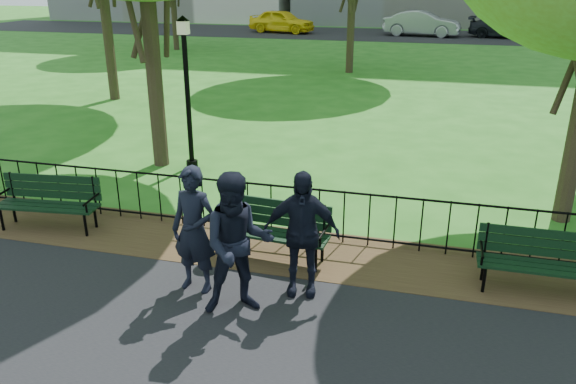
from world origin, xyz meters
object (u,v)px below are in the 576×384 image
(park_bench_main, at_px, (252,220))
(person_right, at_px, (301,233))
(sedan_dark, at_px, (506,27))
(lamppost, at_px, (187,88))
(park_bench_right_a, at_px, (542,256))
(sedan_silver, at_px, (422,23))
(taxi, at_px, (282,21))
(person_left, at_px, (194,230))
(person_mid, at_px, (238,244))
(park_bench_left_a, at_px, (49,197))

(park_bench_main, relative_size, person_right, 1.03)
(sedan_dark, bearing_deg, lamppost, 173.36)
(lamppost, distance_m, person_right, 5.85)
(park_bench_right_a, relative_size, person_right, 0.95)
(person_right, height_order, sedan_silver, person_right)
(park_bench_main, height_order, sedan_dark, sedan_dark)
(person_right, bearing_deg, taxi, 96.76)
(person_left, bearing_deg, park_bench_right_a, 20.65)
(park_bench_main, xyz_separation_m, person_mid, (0.30, -1.44, 0.33))
(park_bench_left_a, bearing_deg, person_mid, -28.14)
(sedan_dark, bearing_deg, person_mid, -179.65)
(park_bench_left_a, distance_m, taxi, 33.54)
(park_bench_right_a, bearing_deg, taxi, 111.19)
(lamppost, height_order, sedan_dark, lamppost)
(park_bench_right_a, height_order, sedan_silver, sedan_silver)
(person_right, bearing_deg, person_left, -177.33)
(person_left, height_order, person_mid, person_mid)
(person_left, distance_m, sedan_dark, 35.47)
(park_bench_main, bearing_deg, person_left, -106.95)
(park_bench_right_a, relative_size, person_mid, 0.89)
(park_bench_left_a, relative_size, person_left, 1.01)
(person_left, height_order, person_right, person_left)
(taxi, distance_m, sedan_dark, 15.28)
(park_bench_main, distance_m, person_left, 1.22)
(taxi, bearing_deg, park_bench_right_a, -147.45)
(person_left, relative_size, person_mid, 0.94)
(person_left, bearing_deg, person_right, 18.15)
(person_mid, bearing_deg, person_right, 20.22)
(person_left, relative_size, sedan_dark, 0.37)
(park_bench_left_a, distance_m, lamppost, 3.91)
(park_bench_left_a, relative_size, sedan_dark, 0.38)
(sedan_silver, relative_size, sedan_dark, 1.08)
(park_bench_left_a, distance_m, person_left, 3.43)
(person_right, bearing_deg, sedan_dark, 71.69)
(park_bench_main, height_order, park_bench_left_a, park_bench_left_a)
(park_bench_right_a, distance_m, person_right, 3.25)
(person_mid, distance_m, sedan_silver, 34.91)
(taxi, bearing_deg, person_mid, -153.93)
(taxi, distance_m, sedan_silver, 9.87)
(park_bench_right_a, bearing_deg, lamppost, 151.50)
(person_mid, xyz_separation_m, sedan_dark, (6.18, 35.13, -0.25))
(sedan_silver, bearing_deg, lamppost, 179.97)
(person_left, relative_size, sedan_silver, 0.34)
(park_bench_main, distance_m, person_right, 1.28)
(lamppost, bearing_deg, person_mid, -60.09)
(lamppost, bearing_deg, person_left, -65.15)
(park_bench_left_a, height_order, park_bench_right_a, park_bench_left_a)
(park_bench_left_a, bearing_deg, person_right, -17.94)
(lamppost, relative_size, taxi, 0.69)
(person_mid, height_order, sedan_dark, person_mid)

